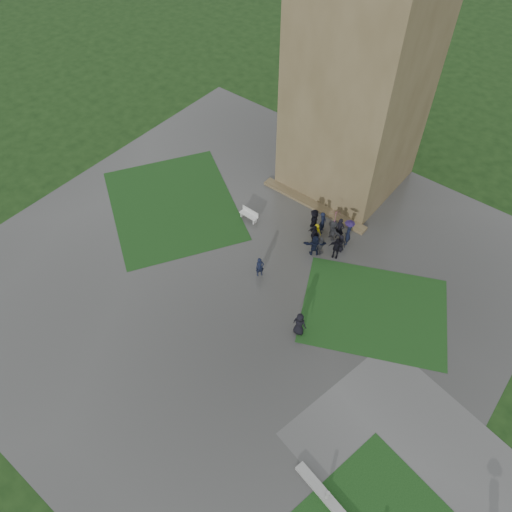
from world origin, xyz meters
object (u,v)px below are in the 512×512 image
Objects in this scene: pedestrian_mid at (260,267)px; pedestrian_near at (299,324)px; tower at (362,73)px; bench at (249,215)px.

pedestrian_near reaches higher than pedestrian_mid.
pedestrian_near is at bearing -68.49° from tower.
pedestrian_mid is at bearing -85.44° from tower.
tower reaches higher than pedestrian_mid.
bench is (-2.95, -8.55, -8.54)m from tower.
pedestrian_mid is at bearing -30.95° from pedestrian_near.
bench is 10.38m from pedestrian_near.
bench is at bearing -40.97° from pedestrian_near.
pedestrian_mid is at bearing -42.23° from bench.
tower is at bearing -75.50° from pedestrian_near.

